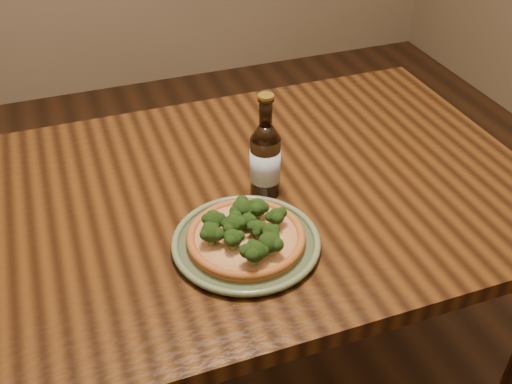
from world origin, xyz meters
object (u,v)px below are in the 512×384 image
object	(u,v)px
pizza	(246,235)
beer_bottle	(265,159)
plate	(246,242)
table	(199,231)

from	to	relation	value
pizza	beer_bottle	distance (m)	0.20
plate	beer_bottle	size ratio (longest dim) A/B	1.22
pizza	beer_bottle	size ratio (longest dim) A/B	0.97
plate	beer_bottle	xyz separation A→B (m)	(0.10, 0.16, 0.08)
plate	pizza	distance (m)	0.02
plate	pizza	world-z (taller)	pizza
pizza	beer_bottle	world-z (taller)	beer_bottle
table	pizza	bearing A→B (deg)	-74.38
table	pizza	distance (m)	0.23
table	beer_bottle	bearing A→B (deg)	-9.73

